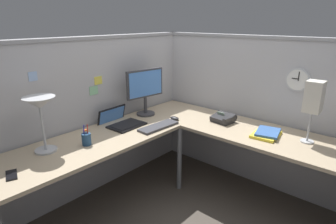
# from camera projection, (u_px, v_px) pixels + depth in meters

# --- Properties ---
(ground_plane) EXTENTS (6.80, 6.80, 0.00)m
(ground_plane) POSITION_uv_depth(u_px,v_px,m) (181.00, 200.00, 2.86)
(ground_plane) COLOR #4C443D
(cubicle_wall_back) EXTENTS (2.57, 0.12, 1.58)m
(cubicle_wall_back) POSITION_uv_depth(u_px,v_px,m) (93.00, 116.00, 2.90)
(cubicle_wall_back) COLOR #B2B2B7
(cubicle_wall_back) RESTS_ON ground
(cubicle_wall_right) EXTENTS (0.12, 2.37, 1.58)m
(cubicle_wall_right) POSITION_uv_depth(u_px,v_px,m) (252.00, 111.00, 3.07)
(cubicle_wall_right) COLOR #B2B2B7
(cubicle_wall_right) RESTS_ON ground
(desk) EXTENTS (2.35, 2.15, 0.73)m
(desk) POSITION_uv_depth(u_px,v_px,m) (176.00, 149.00, 2.53)
(desk) COLOR tan
(desk) RESTS_ON ground
(monitor) EXTENTS (0.46, 0.20, 0.50)m
(monitor) POSITION_uv_depth(u_px,v_px,m) (145.00, 89.00, 3.05)
(monitor) COLOR #38383D
(monitor) RESTS_ON desk
(laptop) EXTENTS (0.36, 0.39, 0.22)m
(laptop) POSITION_uv_depth(u_px,v_px,m) (120.00, 122.00, 2.85)
(laptop) COLOR black
(laptop) RESTS_ON desk
(keyboard) EXTENTS (0.44, 0.16, 0.02)m
(keyboard) POSITION_uv_depth(u_px,v_px,m) (159.00, 126.00, 2.76)
(keyboard) COLOR #38383D
(keyboard) RESTS_ON desk
(computer_mouse) EXTENTS (0.06, 0.10, 0.03)m
(computer_mouse) POSITION_uv_depth(u_px,v_px,m) (175.00, 118.00, 2.97)
(computer_mouse) COLOR #232326
(computer_mouse) RESTS_ON desk
(desk_lamp_dome) EXTENTS (0.24, 0.24, 0.44)m
(desk_lamp_dome) POSITION_uv_depth(u_px,v_px,m) (40.00, 107.00, 2.16)
(desk_lamp_dome) COLOR #B7BABF
(desk_lamp_dome) RESTS_ON desk
(pen_cup) EXTENTS (0.08, 0.08, 0.18)m
(pen_cup) POSITION_uv_depth(u_px,v_px,m) (86.00, 139.00, 2.37)
(pen_cup) COLOR navy
(pen_cup) RESTS_ON desk
(cell_phone) EXTENTS (0.11, 0.16, 0.01)m
(cell_phone) POSITION_uv_depth(u_px,v_px,m) (11.00, 175.00, 1.91)
(cell_phone) COLOR black
(cell_phone) RESTS_ON desk
(office_phone) EXTENTS (0.21, 0.23, 0.11)m
(office_phone) POSITION_uv_depth(u_px,v_px,m) (224.00, 119.00, 2.90)
(office_phone) COLOR #232326
(office_phone) RESTS_ON desk
(book_stack) EXTENTS (0.31, 0.25, 0.04)m
(book_stack) POSITION_uv_depth(u_px,v_px,m) (267.00, 133.00, 2.56)
(book_stack) COLOR yellow
(book_stack) RESTS_ON desk
(desk_lamp_paper) EXTENTS (0.13, 0.13, 0.53)m
(desk_lamp_paper) POSITION_uv_depth(u_px,v_px,m) (314.00, 99.00, 2.32)
(desk_lamp_paper) COLOR #B7BABF
(desk_lamp_paper) RESTS_ON desk
(wall_clock) EXTENTS (0.04, 0.22, 0.22)m
(wall_clock) POSITION_uv_depth(u_px,v_px,m) (298.00, 80.00, 2.63)
(wall_clock) COLOR #B7BABF
(pinned_note_leftmost) EXTENTS (0.09, 0.00, 0.08)m
(pinned_note_leftmost) POSITION_uv_depth(u_px,v_px,m) (98.00, 80.00, 2.79)
(pinned_note_leftmost) COLOR #EAD84C
(pinned_note_middle) EXTENTS (0.09, 0.00, 0.09)m
(pinned_note_middle) POSITION_uv_depth(u_px,v_px,m) (94.00, 91.00, 2.78)
(pinned_note_middle) COLOR #8CCC99
(pinned_note_rightmost) EXTENTS (0.07, 0.00, 0.08)m
(pinned_note_rightmost) POSITION_uv_depth(u_px,v_px,m) (33.00, 76.00, 2.31)
(pinned_note_rightmost) COLOR #99B7E5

